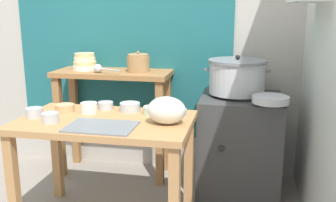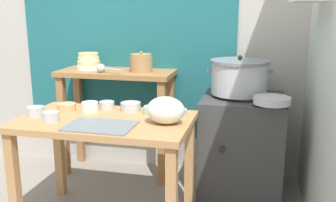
% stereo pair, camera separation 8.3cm
% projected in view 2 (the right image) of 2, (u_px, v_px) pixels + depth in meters
% --- Properties ---
extents(wall_back, '(4.40, 0.12, 2.60)m').
position_uv_depth(wall_back, '(154.00, 20.00, 3.25)').
color(wall_back, '#B2ADA3').
rests_on(wall_back, ground).
extents(prep_table, '(1.10, 0.66, 0.72)m').
position_uv_depth(prep_table, '(105.00, 135.00, 2.44)').
color(prep_table, '#B27F4C').
rests_on(prep_table, ground).
extents(back_shelf_table, '(0.96, 0.40, 0.90)m').
position_uv_depth(back_shelf_table, '(117.00, 97.00, 3.20)').
color(back_shelf_table, '#9E6B3D').
rests_on(back_shelf_table, ground).
extents(stove_block, '(0.60, 0.61, 0.78)m').
position_uv_depth(stove_block, '(241.00, 145.00, 2.91)').
color(stove_block, '#383838').
rests_on(stove_block, ground).
extents(steamer_pot, '(0.48, 0.43, 0.29)m').
position_uv_depth(steamer_pot, '(239.00, 77.00, 2.82)').
color(steamer_pot, '#B7BABF').
rests_on(steamer_pot, stove_block).
extents(clay_pot, '(0.18, 0.18, 0.17)m').
position_uv_depth(clay_pot, '(141.00, 63.00, 3.08)').
color(clay_pot, '#A37A4C').
rests_on(clay_pot, back_shelf_table).
extents(bowl_stack_enamel, '(0.20, 0.20, 0.14)m').
position_uv_depth(bowl_stack_enamel, '(89.00, 62.00, 3.21)').
color(bowl_stack_enamel, silver).
rests_on(bowl_stack_enamel, back_shelf_table).
extents(ladle, '(0.25, 0.13, 0.07)m').
position_uv_depth(ladle, '(102.00, 68.00, 3.06)').
color(ladle, '#B7BABF').
rests_on(ladle, back_shelf_table).
extents(serving_tray, '(0.40, 0.28, 0.01)m').
position_uv_depth(serving_tray, '(100.00, 126.00, 2.25)').
color(serving_tray, slate).
rests_on(serving_tray, prep_table).
extents(plastic_bag, '(0.23, 0.18, 0.17)m').
position_uv_depth(plastic_bag, '(166.00, 110.00, 2.29)').
color(plastic_bag, silver).
rests_on(plastic_bag, prep_table).
extents(wide_pan, '(0.25, 0.25, 0.05)m').
position_uv_depth(wide_pan, '(272.00, 100.00, 2.54)').
color(wide_pan, '#B7BABF').
rests_on(wide_pan, stove_block).
extents(prep_bowl_0, '(0.11, 0.11, 0.06)m').
position_uv_depth(prep_bowl_0, '(36.00, 111.00, 2.46)').
color(prep_bowl_0, '#B7BABF').
rests_on(prep_bowl_0, prep_table).
extents(prep_bowl_1, '(0.13, 0.13, 0.05)m').
position_uv_depth(prep_bowl_1, '(153.00, 110.00, 2.52)').
color(prep_bowl_1, '#B7D1AD').
rests_on(prep_bowl_1, prep_table).
extents(prep_bowl_2, '(0.11, 0.11, 0.07)m').
position_uv_depth(prep_bowl_2, '(90.00, 107.00, 2.56)').
color(prep_bowl_2, silver).
rests_on(prep_bowl_2, prep_table).
extents(prep_bowl_3, '(0.13, 0.13, 0.05)m').
position_uv_depth(prep_bowl_3, '(67.00, 107.00, 2.60)').
color(prep_bowl_3, tan).
rests_on(prep_bowl_3, prep_table).
extents(prep_bowl_4, '(0.11, 0.11, 0.06)m').
position_uv_depth(prep_bowl_4, '(51.00, 116.00, 2.35)').
color(prep_bowl_4, '#B7BABF').
rests_on(prep_bowl_4, prep_table).
extents(prep_bowl_5, '(0.13, 0.13, 0.04)m').
position_uv_depth(prep_bowl_5, '(177.00, 112.00, 2.48)').
color(prep_bowl_5, '#B7BABF').
rests_on(prep_bowl_5, prep_table).
extents(prep_bowl_6, '(0.14, 0.14, 0.06)m').
position_uv_depth(prep_bowl_6, '(131.00, 106.00, 2.59)').
color(prep_bowl_6, '#B7BABF').
rests_on(prep_bowl_6, prep_table).
extents(prep_bowl_7, '(0.11, 0.11, 0.05)m').
position_uv_depth(prep_bowl_7, '(107.00, 105.00, 2.65)').
color(prep_bowl_7, '#B7BABF').
rests_on(prep_bowl_7, prep_table).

